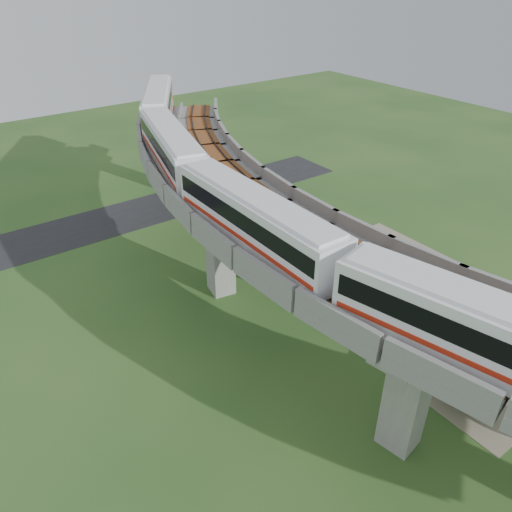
# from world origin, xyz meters

# --- Properties ---
(ground) EXTENTS (160.00, 160.00, 0.00)m
(ground) POSITION_xyz_m (0.00, 0.00, 0.00)
(ground) COLOR #2B5321
(ground) RESTS_ON ground
(dirt_lot) EXTENTS (18.00, 26.00, 0.04)m
(dirt_lot) POSITION_xyz_m (14.00, -2.00, 0.02)
(dirt_lot) COLOR gray
(dirt_lot) RESTS_ON ground
(asphalt_road) EXTENTS (60.00, 8.00, 0.03)m
(asphalt_road) POSITION_xyz_m (0.00, 30.00, 0.01)
(asphalt_road) COLOR #232326
(asphalt_road) RESTS_ON ground
(viaduct) EXTENTS (19.58, 73.98, 11.40)m
(viaduct) POSITION_xyz_m (3.84, 0.00, 9.05)
(viaduct) COLOR #99968E
(viaduct) RESTS_ON ground
(metro_train) EXTENTS (14.34, 60.84, 3.64)m
(metro_train) POSITION_xyz_m (0.80, 7.38, 12.31)
(metro_train) COLOR white
(metro_train) RESTS_ON ground
(fence) EXTENTS (3.87, 38.73, 1.50)m
(fence) POSITION_xyz_m (9.75, 0.00, 0.75)
(fence) COLOR #2D382D
(fence) RESTS_ON ground
(tree_0) EXTENTS (3.00, 3.00, 3.62)m
(tree_0) POSITION_xyz_m (10.44, 21.81, 2.34)
(tree_0) COLOR #382314
(tree_0) RESTS_ON ground
(tree_1) EXTENTS (2.74, 2.74, 3.46)m
(tree_1) POSITION_xyz_m (9.32, 18.36, 2.29)
(tree_1) COLOR #382314
(tree_1) RESTS_ON ground
(tree_2) EXTENTS (2.76, 2.76, 3.31)m
(tree_2) POSITION_xyz_m (7.50, 11.67, 2.14)
(tree_2) COLOR #382314
(tree_2) RESTS_ON ground
(tree_3) EXTENTS (2.95, 2.95, 3.67)m
(tree_3) POSITION_xyz_m (6.17, 6.79, 2.42)
(tree_3) COLOR #382314
(tree_3) RESTS_ON ground
(tree_4) EXTENTS (2.71, 2.71, 3.71)m
(tree_4) POSITION_xyz_m (7.16, -0.20, 2.55)
(tree_4) COLOR #382314
(tree_4) RESTS_ON ground
(tree_5) EXTENTS (2.68, 2.68, 3.12)m
(tree_5) POSITION_xyz_m (7.55, -8.69, 1.98)
(tree_5) COLOR #382314
(tree_5) RESTS_ON ground
(tree_6) EXTENTS (3.17, 3.17, 3.65)m
(tree_6) POSITION_xyz_m (7.18, -11.32, 2.30)
(tree_6) COLOR #382314
(tree_6) RESTS_ON ground
(car_white) EXTENTS (2.99, 3.07, 1.04)m
(car_white) POSITION_xyz_m (9.86, -9.37, 0.56)
(car_white) COLOR white
(car_white) RESTS_ON dirt_lot
(car_red) EXTENTS (3.54, 2.54, 1.11)m
(car_red) POSITION_xyz_m (15.37, -5.46, 0.59)
(car_red) COLOR #A10E17
(car_red) RESTS_ON dirt_lot
(car_dark) EXTENTS (5.09, 3.13, 1.38)m
(car_dark) POSITION_xyz_m (13.65, 9.00, 0.73)
(car_dark) COLOR black
(car_dark) RESTS_ON dirt_lot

